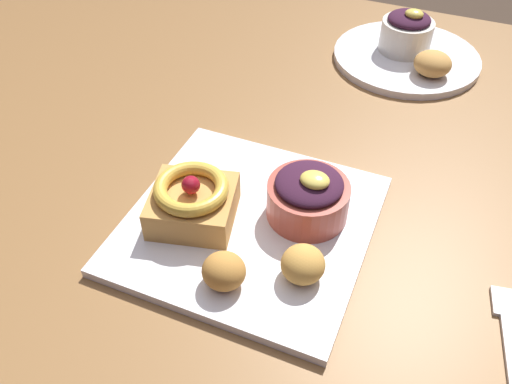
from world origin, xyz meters
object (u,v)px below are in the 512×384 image
Objects in this scene: front_plate at (249,224)px; fork at (508,331)px; berry_ramekin at (308,196)px; back_plate at (406,57)px; back_pastry at (433,64)px; fritter_front at (224,271)px; cake_slice at (191,200)px; back_ramekin at (407,32)px; fritter_middle at (303,264)px.

front_plate is 2.16× the size of fork.
front_plate is 0.29m from fork.
berry_ramekin is 0.39× the size of back_plate.
back_plate is 4.13× the size of back_pastry.
fritter_front is (-0.05, -0.13, -0.01)m from berry_ramekin.
cake_slice reaches higher than fork.
front_plate is 3.20× the size of back_ramekin.
fritter_front is at bearing -151.10° from fritter_middle.
back_ramekin is at bearing 124.73° from back_plate.
front_plate is at bearing 147.89° from fritter_middle.
berry_ramekin is at bearing 24.79° from cake_slice.
fork is (0.15, -0.44, -0.03)m from back_pastry.
cake_slice is 1.32× the size of back_ramekin.
back_pastry is (0.20, 0.43, -0.01)m from cake_slice.
cake_slice is 0.51m from back_ramekin.
front_plate is at bearing 17.78° from cake_slice.
fritter_front is at bearing -82.97° from front_plate.
back_ramekin is at bearing 79.92° from front_plate.
fritter_front is at bearing -110.18° from berry_ramekin.
back_ramekin is (-0.01, 0.01, 0.04)m from back_plate.
back_pastry is (0.06, -0.06, -0.01)m from back_ramekin.
back_pastry is at bearing -46.35° from back_plate.
berry_ramekin is at bearing -102.30° from back_pastry.
front_plate is 0.10m from fritter_front.
cake_slice is 0.13m from berry_ramekin.
cake_slice is 0.50m from back_plate.
back_pastry reaches higher than fork.
berry_ramekin is (0.12, 0.06, 0.00)m from cake_slice.
back_ramekin reaches higher than back_plate.
back_pastry is at bearing 9.01° from fork.
berry_ramekin reaches higher than back_plate.
fritter_middle is at bearing -96.97° from back_pastry.
back_pastry is (0.14, 0.41, 0.02)m from front_plate.
fork is (0.21, -0.50, -0.04)m from back_ramekin.
cake_slice is 0.10m from fritter_front.
fork is at bearing -1.65° from cake_slice.
front_plate is 0.43m from back_pastry.
front_plate is at bearing -101.39° from back_plate.
cake_slice is at bearing -115.37° from back_pastry.
back_ramekin is 1.45× the size of back_pastry.
back_pastry is at bearing 75.63° from fritter_front.
cake_slice is 0.15m from fritter_middle.
back_pastry reaches higher than front_plate.
fritter_middle reaches higher than front_plate.
cake_slice is 0.46× the size of back_plate.
back_ramekin is (0.15, 0.49, 0.01)m from cake_slice.
fritter_front and fritter_middle have the same top height.
back_pastry reaches higher than back_plate.
fritter_middle is (0.08, -0.05, 0.02)m from front_plate.
back_plate is 0.07m from back_pastry.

